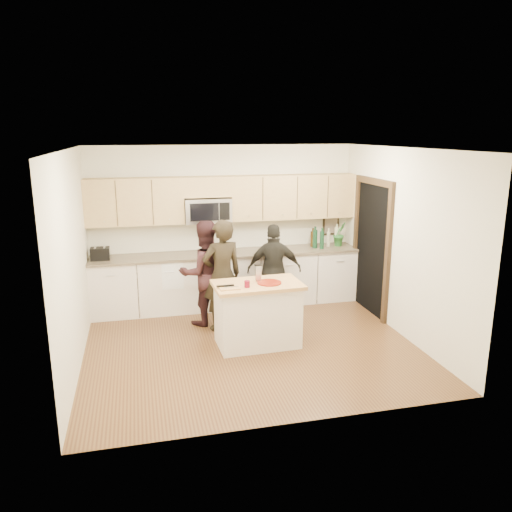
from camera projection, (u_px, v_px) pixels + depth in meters
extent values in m
plane|color=brown|center=(250.00, 345.00, 7.01)|extent=(4.50, 4.50, 0.00)
cube|color=beige|center=(224.00, 225.00, 8.57)|extent=(4.50, 0.02, 2.70)
cube|color=beige|center=(296.00, 299.00, 4.80)|extent=(4.50, 0.02, 2.70)
cube|color=beige|center=(73.00, 261.00, 6.17)|extent=(0.02, 4.00, 2.70)
cube|color=beige|center=(402.00, 243.00, 7.19)|extent=(0.02, 4.00, 2.70)
cube|color=white|center=(250.00, 149.00, 6.35)|extent=(4.50, 4.00, 0.02)
cube|color=silver|center=(228.00, 280.00, 8.50)|extent=(4.50, 0.62, 0.90)
cube|color=#6D6048|center=(228.00, 254.00, 8.37)|extent=(4.50, 0.66, 0.04)
cube|color=tan|center=(135.00, 201.00, 7.97)|extent=(1.55, 0.33, 0.75)
cube|color=tan|center=(292.00, 197.00, 8.56)|extent=(2.17, 0.33, 0.75)
cube|color=tan|center=(207.00, 187.00, 8.18)|extent=(0.78, 0.33, 0.33)
cube|color=silver|center=(208.00, 210.00, 8.24)|extent=(0.76, 0.40, 0.40)
cube|color=black|center=(204.00, 212.00, 8.03)|extent=(0.47, 0.01, 0.29)
cube|color=black|center=(225.00, 211.00, 8.10)|extent=(0.17, 0.01, 0.29)
cube|color=black|center=(372.00, 249.00, 8.11)|extent=(0.02, 1.05, 2.10)
cube|color=#322313|center=(388.00, 258.00, 7.56)|extent=(0.06, 0.10, 2.10)
cube|color=#322313|center=(356.00, 242.00, 8.65)|extent=(0.06, 0.10, 2.10)
cube|color=#322313|center=(375.00, 181.00, 7.84)|extent=(0.06, 1.25, 0.10)
cube|color=black|center=(331.00, 224.00, 9.01)|extent=(0.30, 0.03, 0.38)
cube|color=tan|center=(331.00, 225.00, 9.00)|extent=(0.24, 0.00, 0.32)
cube|color=white|center=(173.00, 275.00, 7.92)|extent=(0.34, 0.01, 0.48)
cube|color=white|center=(171.00, 256.00, 8.14)|extent=(0.34, 0.60, 0.01)
cube|color=silver|center=(258.00, 316.00, 6.92)|extent=(1.13, 0.69, 0.85)
cube|color=tan|center=(258.00, 285.00, 6.81)|extent=(1.23, 0.74, 0.05)
cylinder|color=maroon|center=(269.00, 283.00, 6.80)|extent=(0.33, 0.33, 0.02)
cube|color=silver|center=(258.00, 273.00, 6.86)|extent=(0.08, 0.06, 0.21)
cube|color=black|center=(258.00, 265.00, 6.83)|extent=(0.09, 0.06, 0.02)
cylinder|color=maroon|center=(247.00, 284.00, 6.61)|extent=(0.07, 0.07, 0.09)
cube|color=tan|center=(230.00, 288.00, 6.57)|extent=(0.27, 0.19, 0.02)
cube|color=black|center=(225.00, 286.00, 6.61)|extent=(0.24, 0.04, 0.02)
cube|color=silver|center=(231.00, 287.00, 6.59)|extent=(0.20, 0.03, 0.01)
cube|color=black|center=(100.00, 254.00, 7.87)|extent=(0.29, 0.20, 0.20)
cube|color=silver|center=(95.00, 248.00, 7.83)|extent=(0.03, 0.15, 0.00)
cube|color=silver|center=(104.00, 247.00, 7.86)|extent=(0.03, 0.15, 0.00)
cylinder|color=#11331C|center=(315.00, 237.00, 8.65)|extent=(0.08, 0.08, 0.38)
cylinder|color=#38240A|center=(313.00, 237.00, 8.78)|extent=(0.08, 0.08, 0.32)
cylinder|color=#C0BF97|center=(328.00, 237.00, 8.76)|extent=(0.06, 0.06, 0.33)
cylinder|color=#C0BF97|center=(337.00, 234.00, 8.89)|extent=(0.09, 0.09, 0.37)
cylinder|color=#11331C|center=(322.00, 238.00, 8.58)|extent=(0.07, 0.07, 0.37)
imported|color=#307931|center=(340.00, 234.00, 8.81)|extent=(0.28, 0.25, 0.43)
imported|color=black|center=(222.00, 275.00, 7.38)|extent=(0.68, 0.52, 1.68)
imported|color=black|center=(204.00, 273.00, 7.62)|extent=(0.89, 0.75, 1.62)
imported|color=black|center=(274.00, 270.00, 8.04)|extent=(0.93, 0.53, 1.49)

